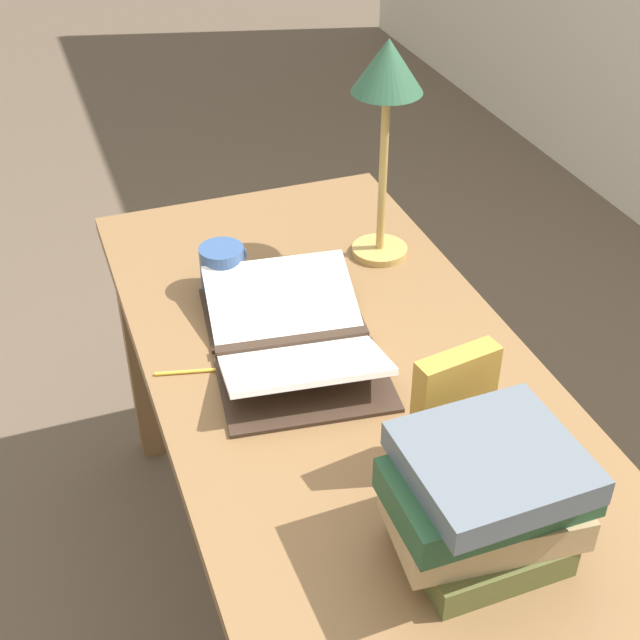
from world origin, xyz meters
TOP-DOWN VIEW (x-y plane):
  - ground_plane at (0.00, 0.00)m, footprint 12.00×12.00m
  - reading_desk at (0.00, 0.00)m, footprint 1.49×0.72m
  - open_book at (-0.10, -0.07)m, footprint 0.50×0.37m
  - book_stack_tall at (0.47, 0.03)m, footprint 0.23×0.29m
  - book_standing_upright at (0.29, 0.07)m, footprint 0.06×0.14m
  - reading_lamp at (-0.36, 0.22)m, footprint 0.15×0.15m
  - coffee_mug at (-0.34, -0.14)m, footprint 0.10×0.11m
  - pencil at (-0.08, -0.26)m, footprint 0.04×0.16m

SIDE VIEW (x-z plane):
  - ground_plane at x=0.00m, z-range 0.00..0.00m
  - reading_desk at x=0.00m, z-range 0.27..1.01m
  - pencil at x=-0.08m, z-range 0.74..0.74m
  - open_book at x=-0.10m, z-range 0.72..0.80m
  - coffee_mug at x=-0.34m, z-range 0.74..0.84m
  - book_stack_tall at x=0.47m, z-range 0.74..0.94m
  - book_standing_upright at x=0.29m, z-range 0.74..0.96m
  - reading_lamp at x=-0.36m, z-range 0.88..1.37m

